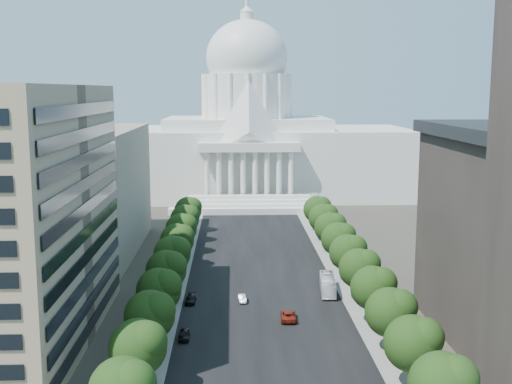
{
  "coord_description": "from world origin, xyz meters",
  "views": [
    {
      "loc": [
        -5.58,
        -55.51,
        39.25
      ],
      "look_at": [
        -0.6,
        78.4,
        17.87
      ],
      "focal_mm": 45.0,
      "sensor_mm": 36.0,
      "label": 1
    }
  ],
  "objects": [
    {
      "name": "tree_r_j",
      "position": [
        18.34,
        119.81,
        6.45
      ],
      "size": [
        7.79,
        7.6,
        9.97
      ],
      "color": "#33261C",
      "rests_on": "ground"
    },
    {
      "name": "tree_l_f",
      "position": [
        -17.66,
        71.81,
        6.45
      ],
      "size": [
        7.79,
        7.6,
        9.97
      ],
      "color": "#33261C",
      "rests_on": "ground"
    },
    {
      "name": "tree_r_c",
      "position": [
        18.34,
        35.81,
        6.45
      ],
      "size": [
        7.79,
        7.6,
        9.97
      ],
      "color": "#33261C",
      "rests_on": "ground"
    },
    {
      "name": "tree_l_b",
      "position": [
        -17.66,
        23.81,
        6.45
      ],
      "size": [
        7.79,
        7.6,
        9.97
      ],
      "color": "#33261C",
      "rests_on": "ground"
    },
    {
      "name": "city_bus",
      "position": [
        12.95,
        64.86,
        1.59
      ],
      "size": [
        3.68,
        11.59,
        3.17
      ],
      "primitive_type": "imported",
      "rotation": [
        0.0,
        0.0,
        -0.09
      ],
      "color": "white",
      "rests_on": "ground"
    },
    {
      "name": "tree_r_h",
      "position": [
        18.34,
        95.81,
        6.45
      ],
      "size": [
        7.79,
        7.6,
        9.97
      ],
      "color": "#33261C",
      "rests_on": "ground"
    },
    {
      "name": "capitol",
      "position": [
        0.0,
        184.89,
        20.01
      ],
      "size": [
        120.0,
        56.0,
        73.0
      ],
      "color": "white",
      "rests_on": "ground"
    },
    {
      "name": "tree_r_e",
      "position": [
        18.34,
        59.81,
        6.45
      ],
      "size": [
        7.79,
        7.6,
        9.97
      ],
      "color": "#33261C",
      "rests_on": "ground"
    },
    {
      "name": "tree_r_i",
      "position": [
        18.34,
        107.81,
        6.45
      ],
      "size": [
        7.79,
        7.6,
        9.97
      ],
      "color": "#33261C",
      "rests_on": "ground"
    },
    {
      "name": "streetlight_c",
      "position": [
        19.9,
        60.0,
        5.82
      ],
      "size": [
        2.61,
        0.44,
        9.0
      ],
      "color": "gray",
      "rests_on": "ground"
    },
    {
      "name": "tree_r_b",
      "position": [
        18.34,
        23.81,
        6.45
      ],
      "size": [
        7.79,
        7.6,
        9.97
      ],
      "color": "#33261C",
      "rests_on": "ground"
    },
    {
      "name": "tree_l_e",
      "position": [
        -17.66,
        59.81,
        6.45
      ],
      "size": [
        7.79,
        7.6,
        9.97
      ],
      "color": "#33261C",
      "rests_on": "ground"
    },
    {
      "name": "car_red",
      "position": [
        3.92,
        49.84,
        0.78
      ],
      "size": [
        2.88,
        5.74,
        1.56
      ],
      "primitive_type": "imported",
      "rotation": [
        0.0,
        0.0,
        3.09
      ],
      "color": "maroon",
      "rests_on": "ground"
    },
    {
      "name": "streetlight_e",
      "position": [
        19.9,
        110.0,
        5.82
      ],
      "size": [
        2.61,
        0.44,
        9.0
      ],
      "color": "gray",
      "rests_on": "ground"
    },
    {
      "name": "streetlight_b",
      "position": [
        19.9,
        35.0,
        5.82
      ],
      "size": [
        2.61,
        0.44,
        9.0
      ],
      "color": "gray",
      "rests_on": "ground"
    },
    {
      "name": "tree_r_g",
      "position": [
        18.34,
        83.81,
        6.45
      ],
      "size": [
        7.79,
        7.6,
        9.97
      ],
      "color": "#33261C",
      "rests_on": "ground"
    },
    {
      "name": "tree_l_g",
      "position": [
        -17.66,
        83.81,
        6.45
      ],
      "size": [
        7.79,
        7.6,
        9.97
      ],
      "color": "#33261C",
      "rests_on": "ground"
    },
    {
      "name": "road_asphalt",
      "position": [
        0.0,
        90.0,
        0.0
      ],
      "size": [
        30.0,
        260.0,
        0.01
      ],
      "primitive_type": "cube",
      "color": "black",
      "rests_on": "ground"
    },
    {
      "name": "car_silver",
      "position": [
        -3.93,
        59.89,
        0.64
      ],
      "size": [
        1.81,
        4.03,
        1.29
      ],
      "primitive_type": "imported",
      "rotation": [
        0.0,
        0.0,
        0.12
      ],
      "color": "#9C9EA3",
      "rests_on": "ground"
    },
    {
      "name": "tree_r_d",
      "position": [
        18.34,
        47.81,
        6.45
      ],
      "size": [
        7.79,
        7.6,
        9.97
      ],
      "color": "#33261C",
      "rests_on": "ground"
    },
    {
      "name": "tree_l_d",
      "position": [
        -17.66,
        47.81,
        6.45
      ],
      "size": [
        7.79,
        7.6,
        9.97
      ],
      "color": "#33261C",
      "rests_on": "ground"
    },
    {
      "name": "streetlight_d",
      "position": [
        19.9,
        85.0,
        5.82
      ],
      "size": [
        2.61,
        0.44,
        9.0
      ],
      "color": "gray",
      "rests_on": "ground"
    },
    {
      "name": "tree_r_a",
      "position": [
        18.34,
        11.81,
        6.45
      ],
      "size": [
        7.79,
        7.6,
        9.97
      ],
      "color": "#33261C",
      "rests_on": "ground"
    },
    {
      "name": "tree_l_c",
      "position": [
        -17.66,
        35.81,
        6.45
      ],
      "size": [
        7.79,
        7.6,
        9.97
      ],
      "color": "#33261C",
      "rests_on": "ground"
    },
    {
      "name": "sidewalk_right",
      "position": [
        19.0,
        90.0,
        0.0
      ],
      "size": [
        8.0,
        260.0,
        0.02
      ],
      "primitive_type": "cube",
      "color": "gray",
      "rests_on": "ground"
    },
    {
      "name": "car_dark_b",
      "position": [
        -13.5,
        59.6,
        0.68
      ],
      "size": [
        2.04,
        4.73,
        1.36
      ],
      "primitive_type": "imported",
      "rotation": [
        0.0,
        0.0,
        -0.03
      ],
      "color": "black",
      "rests_on": "ground"
    },
    {
      "name": "car_dark_a",
      "position": [
        -13.43,
        41.95,
        0.74
      ],
      "size": [
        1.86,
        4.41,
        1.49
      ],
      "primitive_type": "imported",
      "rotation": [
        0.0,
        0.0,
        0.02
      ],
      "color": "black",
      "rests_on": "ground"
    },
    {
      "name": "tree_l_i",
      "position": [
        -17.66,
        107.81,
        6.45
      ],
      "size": [
        7.79,
        7.6,
        9.97
      ],
      "color": "#33261C",
      "rests_on": "ground"
    },
    {
      "name": "sidewalk_left",
      "position": [
        -19.0,
        90.0,
        0.0
      ],
      "size": [
        8.0,
        260.0,
        0.02
      ],
      "primitive_type": "cube",
      "color": "gray",
      "rests_on": "ground"
    },
    {
      "name": "office_block_left_far",
      "position": [
        -48.0,
        100.0,
        15.0
      ],
      "size": [
        38.0,
        52.0,
        30.0
      ],
      "primitive_type": "cube",
      "color": "gray",
      "rests_on": "ground"
    },
    {
      "name": "tree_l_j",
      "position": [
        -17.66,
        119.81,
        6.45
      ],
      "size": [
        7.79,
        7.6,
        9.97
      ],
      "color": "#33261C",
      "rests_on": "ground"
    },
    {
      "name": "tree_r_f",
      "position": [
        18.34,
        71.81,
        6.45
      ],
      "size": [
        7.79,
        7.6,
        9.97
      ],
      "color": "#33261C",
      "rests_on": "ground"
    },
    {
      "name": "tree_l_h",
      "position": [
        -17.66,
        95.81,
        6.45
      ],
      "size": [
        7.79,
        7.6,
        9.97
      ],
      "color": "#33261C",
      "rests_on": "ground"
    },
    {
      "name": "streetlight_f",
      "position": [
        19.9,
        135.0,
        5.82
      ],
      "size": [
        2.61,
        0.44,
        9.0
      ],
      "color": "gray",
      "rests_on": "ground"
    }
  ]
}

